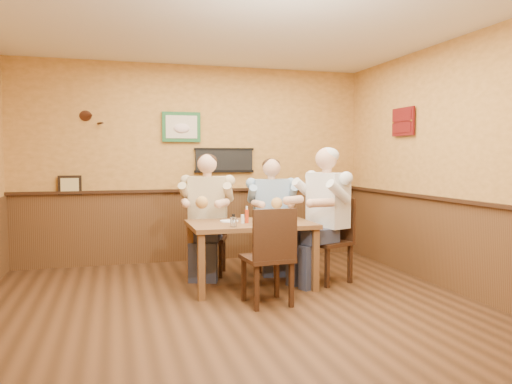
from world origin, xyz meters
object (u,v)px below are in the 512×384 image
at_px(chair_back_left, 208,237).
at_px(water_glass_left, 233,222).
at_px(dining_table, 251,230).
at_px(chair_right_end, 328,240).
at_px(hot_sauce_bottle, 247,215).
at_px(chair_back_right, 271,235).
at_px(diner_white_elder, 328,222).
at_px(salt_shaker, 243,219).
at_px(pepper_shaker, 233,218).
at_px(cola_tumbler, 285,219).
at_px(water_glass_mid, 256,220).
at_px(diner_tan_shirt, 208,221).
at_px(chair_near_side, 267,256).
at_px(diner_blue_polo, 271,220).

distance_m(chair_back_left, water_glass_left, 1.11).
height_order(dining_table, chair_back_left, chair_back_left).
xyz_separation_m(chair_right_end, hot_sauce_bottle, (-1.00, -0.01, 0.33)).
height_order(chair_back_right, diner_white_elder, diner_white_elder).
distance_m(chair_back_right, salt_shaker, 1.09).
relative_size(chair_back_right, diner_white_elder, 0.64).
xyz_separation_m(salt_shaker, pepper_shaker, (-0.08, 0.13, -0.00)).
xyz_separation_m(diner_white_elder, pepper_shaker, (-1.13, 0.11, 0.07)).
height_order(chair_back_left, hot_sauce_bottle, chair_back_left).
height_order(chair_back_left, cola_tumbler, chair_back_left).
bearing_deg(hot_sauce_bottle, pepper_shaker, 138.50).
distance_m(chair_right_end, cola_tumbler, 0.70).
xyz_separation_m(chair_back_right, pepper_shaker, (-0.68, -0.71, 0.33)).
bearing_deg(chair_back_left, water_glass_mid, -52.33).
bearing_deg(diner_tan_shirt, chair_right_end, -11.95).
distance_m(chair_back_left, cola_tumbler, 1.23).
height_order(cola_tumbler, salt_shaker, same).
xyz_separation_m(chair_back_right, water_glass_mid, (-0.51, -1.05, 0.34)).
distance_m(chair_back_right, chair_near_side, 1.57).
height_order(chair_back_left, pepper_shaker, chair_back_left).
xyz_separation_m(hot_sauce_bottle, salt_shaker, (-0.05, -0.02, -0.04)).
bearing_deg(pepper_shaker, water_glass_mid, -63.45).
height_order(diner_blue_polo, hot_sauce_bottle, diner_blue_polo).
bearing_deg(water_glass_left, chair_right_end, 12.91).
relative_size(water_glass_left, cola_tumbler, 1.08).
height_order(chair_right_end, pepper_shaker, chair_right_end).
xyz_separation_m(chair_right_end, water_glass_left, (-1.22, -0.28, 0.30)).
distance_m(dining_table, water_glass_mid, 0.31).
relative_size(chair_back_right, salt_shaker, 9.53).
bearing_deg(dining_table, diner_white_elder, -2.47).
height_order(dining_table, diner_white_elder, diner_white_elder).
xyz_separation_m(chair_right_end, cola_tumbler, (-0.61, -0.19, 0.29)).
height_order(diner_blue_polo, cola_tumbler, diner_blue_polo).
bearing_deg(chair_back_left, chair_near_side, -57.63).
relative_size(hot_sauce_bottle, pepper_shaker, 1.88).
bearing_deg(water_glass_left, water_glass_mid, 9.98).
distance_m(chair_near_side, hot_sauce_bottle, 0.73).
relative_size(chair_right_end, hot_sauce_bottle, 5.86).
xyz_separation_m(diner_tan_shirt, diner_blue_polo, (0.85, 0.04, -0.03)).
distance_m(chair_back_left, diner_blue_polo, 0.87).
bearing_deg(dining_table, chair_near_side, -91.58).
distance_m(dining_table, diner_tan_shirt, 0.83).
xyz_separation_m(dining_table, water_glass_mid, (-0.02, -0.27, 0.15)).
height_order(diner_tan_shirt, cola_tumbler, diner_tan_shirt).
xyz_separation_m(cola_tumbler, hot_sauce_bottle, (-0.39, 0.18, 0.04)).
height_order(chair_right_end, diner_blue_polo, diner_blue_polo).
xyz_separation_m(water_glass_left, salt_shaker, (0.17, 0.26, -0.00)).
xyz_separation_m(diner_tan_shirt, salt_shaker, (0.25, -0.81, 0.11)).
bearing_deg(cola_tumbler, chair_near_side, -126.73).
relative_size(dining_table, water_glass_mid, 12.62).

